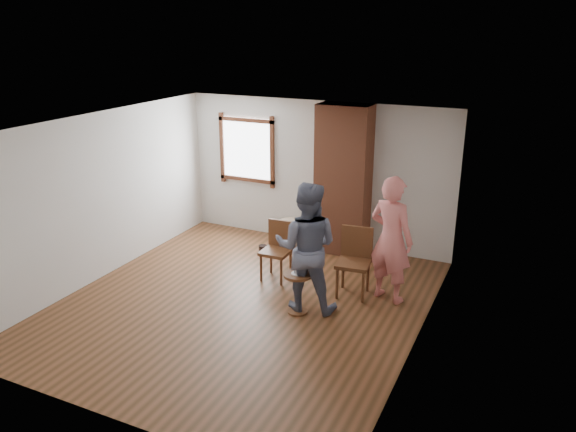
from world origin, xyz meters
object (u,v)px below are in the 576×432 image
at_px(dining_chair_left, 278,247).
at_px(man, 306,247).
at_px(dining_chair_right, 355,258).
at_px(side_table, 298,286).
at_px(stoneware_crock, 290,232).
at_px(person_pink, 391,239).

relative_size(dining_chair_left, man, 0.50).
xyz_separation_m(dining_chair_right, side_table, (-0.51, -0.93, -0.17)).
relative_size(stoneware_crock, man, 0.25).
distance_m(dining_chair_right, man, 0.95).
distance_m(side_table, man, 0.56).
xyz_separation_m(stoneware_crock, person_pink, (2.21, -1.34, 0.71)).
distance_m(stoneware_crock, person_pink, 2.68).
distance_m(dining_chair_left, side_table, 1.21).
bearing_deg(person_pink, dining_chair_right, 21.27).
bearing_deg(dining_chair_right, dining_chair_left, 172.87).
xyz_separation_m(man, person_pink, (0.98, 0.78, 0.00)).
distance_m(dining_chair_left, dining_chair_right, 1.27).
bearing_deg(side_table, person_pink, 42.97).
bearing_deg(dining_chair_left, stoneware_crock, 106.90).
bearing_deg(dining_chair_right, man, -128.42).
height_order(dining_chair_left, dining_chair_right, dining_chair_right).
bearing_deg(side_table, man, 74.19).
bearing_deg(stoneware_crock, dining_chair_left, -72.75).
bearing_deg(dining_chair_right, stoneware_crock, 134.28).
bearing_deg(dining_chair_right, side_table, -125.68).
bearing_deg(man, person_pink, -153.71).
relative_size(stoneware_crock, dining_chair_right, 0.45).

